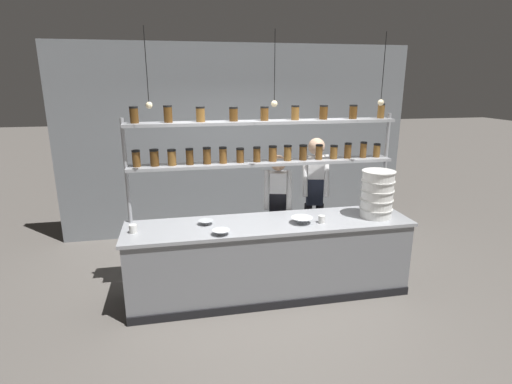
% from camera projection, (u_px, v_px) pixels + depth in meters
% --- Properties ---
extents(ground_plane, '(40.00, 40.00, 0.00)m').
position_uv_depth(ground_plane, '(269.00, 293.00, 4.89)').
color(ground_plane, '#5B5651').
extents(back_wall, '(5.74, 0.12, 3.07)m').
position_uv_depth(back_wall, '(239.00, 141.00, 6.59)').
color(back_wall, gray).
rests_on(back_wall, ground_plane).
extents(prep_counter, '(3.34, 0.76, 0.92)m').
position_uv_depth(prep_counter, '(270.00, 259.00, 4.77)').
color(prep_counter, gray).
rests_on(prep_counter, ground_plane).
extents(spice_shelf_unit, '(3.23, 0.28, 2.25)m').
position_uv_depth(spice_shelf_unit, '(262.00, 146.00, 4.72)').
color(spice_shelf_unit, '#999BA0').
rests_on(spice_shelf_unit, ground_plane).
extents(chef_left, '(0.41, 0.33, 1.59)m').
position_uv_depth(chef_left, '(278.00, 206.00, 5.29)').
color(chef_left, black).
rests_on(chef_left, ground_plane).
extents(chef_center, '(0.41, 0.34, 1.77)m').
position_uv_depth(chef_center, '(315.00, 191.00, 5.50)').
color(chef_center, black).
rests_on(chef_center, ground_plane).
extents(container_stack, '(0.39, 0.39, 0.57)m').
position_uv_depth(container_stack, '(377.00, 194.00, 4.76)').
color(container_stack, white).
rests_on(container_stack, prep_counter).
extents(prep_bowl_near_left, '(0.19, 0.19, 0.05)m').
position_uv_depth(prep_bowl_near_left, '(221.00, 232.00, 4.27)').
color(prep_bowl_near_left, silver).
rests_on(prep_bowl_near_left, prep_counter).
extents(prep_bowl_center_front, '(0.25, 0.25, 0.07)m').
position_uv_depth(prep_bowl_center_front, '(302.00, 220.00, 4.61)').
color(prep_bowl_center_front, silver).
rests_on(prep_bowl_center_front, prep_counter).
extents(prep_bowl_center_back, '(0.18, 0.18, 0.05)m').
position_uv_depth(prep_bowl_center_back, '(206.00, 222.00, 4.57)').
color(prep_bowl_center_back, '#B2B7BC').
rests_on(prep_bowl_center_back, prep_counter).
extents(serving_cup_front, '(0.08, 0.08, 0.09)m').
position_uv_depth(serving_cup_front, '(322.00, 219.00, 4.61)').
color(serving_cup_front, silver).
rests_on(serving_cup_front, prep_counter).
extents(serving_cup_by_board, '(0.08, 0.08, 0.09)m').
position_uv_depth(serving_cup_by_board, '(133.00, 229.00, 4.31)').
color(serving_cup_by_board, silver).
rests_on(serving_cup_by_board, prep_counter).
extents(pendant_light_row, '(2.62, 0.07, 0.79)m').
position_uv_depth(pendant_light_row, '(273.00, 99.00, 4.27)').
color(pendant_light_row, black).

